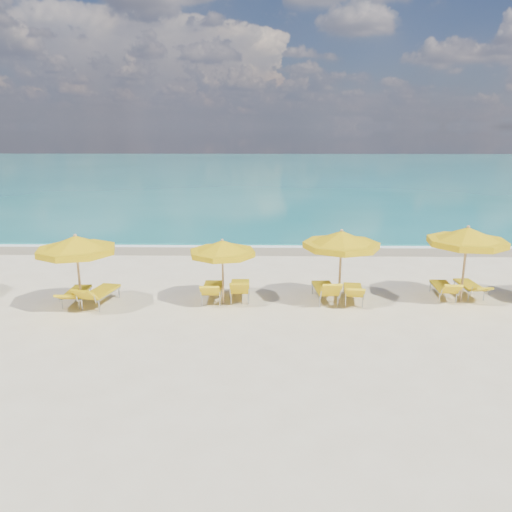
{
  "coord_description": "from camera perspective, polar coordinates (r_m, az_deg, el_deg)",
  "views": [
    {
      "loc": [
        0.29,
        -14.75,
        5.42
      ],
      "look_at": [
        0.0,
        1.5,
        1.2
      ],
      "focal_mm": 35.0,
      "sensor_mm": 36.0,
      "label": 1
    }
  ],
  "objects": [
    {
      "name": "ground_plane",
      "position": [
        15.71,
        -0.1,
        -5.62
      ],
      "size": [
        120.0,
        120.0,
        0.0
      ],
      "primitive_type": "plane",
      "color": "beige"
    },
    {
      "name": "ocean",
      "position": [
        62.98,
        0.77,
        9.62
      ],
      "size": [
        120.0,
        80.0,
        0.3
      ],
      "primitive_type": "cube",
      "color": "#136B6A",
      "rests_on": "ground"
    },
    {
      "name": "wet_sand_band",
      "position": [
        22.8,
        0.27,
        0.81
      ],
      "size": [
        120.0,
        2.6,
        0.01
      ],
      "primitive_type": "cube",
      "color": "tan",
      "rests_on": "ground"
    },
    {
      "name": "foam_line",
      "position": [
        23.58,
        0.29,
        1.27
      ],
      "size": [
        120.0,
        1.2,
        0.03
      ],
      "primitive_type": "cube",
      "color": "white",
      "rests_on": "ground"
    },
    {
      "name": "whitecap_near",
      "position": [
        32.81,
        -10.08,
        4.83
      ],
      "size": [
        14.0,
        0.36,
        0.05
      ],
      "primitive_type": "cube",
      "color": "white",
      "rests_on": "ground"
    },
    {
      "name": "whitecap_far",
      "position": [
        39.88,
        12.24,
        6.42
      ],
      "size": [
        18.0,
        0.3,
        0.05
      ],
      "primitive_type": "cube",
      "color": "white",
      "rests_on": "ground"
    },
    {
      "name": "umbrella_2",
      "position": [
        15.65,
        -19.87,
        1.15
      ],
      "size": [
        2.64,
        2.64,
        2.37
      ],
      "rotation": [
        0.0,
        0.0,
        -0.13
      ],
      "color": "tan",
      "rests_on": "ground"
    },
    {
      "name": "umbrella_3",
      "position": [
        15.35,
        -3.86,
        0.86
      ],
      "size": [
        2.43,
        2.43,
        2.1
      ],
      "rotation": [
        0.0,
        0.0,
        -0.19
      ],
      "color": "tan",
      "rests_on": "ground"
    },
    {
      "name": "umbrella_4",
      "position": [
        15.5,
        9.73,
        1.78
      ],
      "size": [
        2.5,
        2.5,
        2.4
      ],
      "rotation": [
        0.0,
        0.0,
        -0.05
      ],
      "color": "tan",
      "rests_on": "ground"
    },
    {
      "name": "umbrella_5",
      "position": [
        16.77,
        23.0,
        2.02
      ],
      "size": [
        2.98,
        2.98,
        2.48
      ],
      "rotation": [
        0.0,
        0.0,
        0.25
      ],
      "color": "tan",
      "rests_on": "ground"
    },
    {
      "name": "lounger_2_left",
      "position": [
        16.78,
        -19.83,
        -4.43
      ],
      "size": [
        0.61,
        1.79,
        0.66
      ],
      "rotation": [
        0.0,
        0.0,
        0.02
      ],
      "color": "#A5A8AD",
      "rests_on": "ground"
    },
    {
      "name": "lounger_2_right",
      "position": [
        16.43,
        -17.38,
        -4.52
      ],
      "size": [
        1.01,
        2.01,
        0.86
      ],
      "rotation": [
        0.0,
        0.0,
        -0.2
      ],
      "color": "#A5A8AD",
      "rests_on": "ground"
    },
    {
      "name": "lounger_3_left",
      "position": [
        16.16,
        -4.99,
        -4.24
      ],
      "size": [
        0.66,
        1.85,
        0.83
      ],
      "rotation": [
        0.0,
        0.0,
        0.02
      ],
      "color": "#A5A8AD",
      "rests_on": "ground"
    },
    {
      "name": "lounger_3_right",
      "position": [
        16.23,
        -1.84,
        -4.09
      ],
      "size": [
        0.68,
        1.84,
        0.87
      ],
      "rotation": [
        0.0,
        0.0,
        0.03
      ],
      "color": "#A5A8AD",
      "rests_on": "ground"
    },
    {
      "name": "lounger_4_left",
      "position": [
        16.16,
        7.89,
        -4.29
      ],
      "size": [
        0.79,
        1.89,
        0.91
      ],
      "rotation": [
        0.0,
        0.0,
        0.09
      ],
      "color": "#A5A8AD",
      "rests_on": "ground"
    },
    {
      "name": "lounger_4_right",
      "position": [
        16.27,
        11.03,
        -4.38
      ],
      "size": [
        0.77,
        1.8,
        0.78
      ],
      "rotation": [
        0.0,
        0.0,
        -0.11
      ],
      "color": "#A5A8AD",
      "rests_on": "ground"
    },
    {
      "name": "lounger_5_left",
      "position": [
        17.41,
        20.62,
        -3.81
      ],
      "size": [
        0.68,
        1.76,
        0.78
      ],
      "rotation": [
        0.0,
        0.0,
        -0.06
      ],
      "color": "#A5A8AD",
      "rests_on": "ground"
    },
    {
      "name": "lounger_5_right",
      "position": [
        17.95,
        23.19,
        -3.56
      ],
      "size": [
        0.64,
        1.76,
        0.64
      ],
      "rotation": [
        0.0,
        0.0,
        0.05
      ],
      "color": "#A5A8AD",
      "rests_on": "ground"
    }
  ]
}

